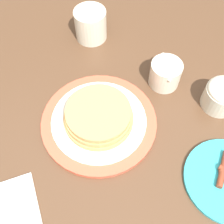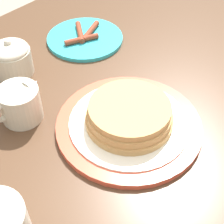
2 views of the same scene
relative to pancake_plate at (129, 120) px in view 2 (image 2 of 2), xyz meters
The scene contains 5 objects.
dining_table 0.13m from the pancake_plate, 16.62° to the right, with size 1.43×1.06×0.73m.
pancake_plate is the anchor object (origin of this frame).
side_plate_bacon 0.32m from the pancake_plate, 120.51° to the right, with size 0.20×0.20×0.02m.
creamer_pitcher 0.21m from the pancake_plate, 57.08° to the right, with size 0.12×0.08×0.08m.
sugar_bowl 0.31m from the pancake_plate, 82.97° to the right, with size 0.09×0.09×0.09m.
Camera 2 is at (0.31, 0.29, 1.23)m, focal length 55.00 mm.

